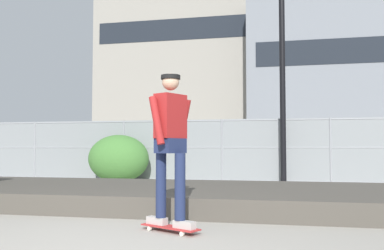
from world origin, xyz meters
name	(u,v)px	position (x,y,z in m)	size (l,w,h in m)	color
ground_plane	(116,245)	(0.00, 0.00, 0.00)	(120.00, 120.00, 0.00)	#9E998E
gravel_berm	(185,196)	(0.00, 3.20, 0.16)	(17.09, 3.34, 0.32)	#4C473F
skateboard	(170,227)	(0.38, 0.77, 0.06)	(0.81, 0.54, 0.07)	#B22D2D
skater	(170,138)	(0.38, 0.77, 1.14)	(0.69, 0.62, 1.86)	#B2ADA8
chain_fence	(222,150)	(0.00, 8.08, 0.93)	(18.37, 0.06, 1.85)	gray
street_lamp	(282,17)	(1.76, 7.78, 4.71)	(0.44, 0.44, 7.70)	black
parked_car_near	(163,152)	(-2.49, 10.56, 0.84)	(4.48, 2.11, 1.66)	#566B4C
parked_car_mid	(328,153)	(3.18, 10.04, 0.84)	(4.52, 2.19, 1.66)	silver
library_building	(189,62)	(-9.60, 47.14, 11.71)	(21.23, 10.29, 23.42)	gray
office_block	(362,80)	(10.39, 44.24, 8.31)	(24.14, 12.32, 16.62)	slate
shrub_left	(119,159)	(-2.97, 7.45, 0.69)	(1.80, 1.47, 1.39)	#477F38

